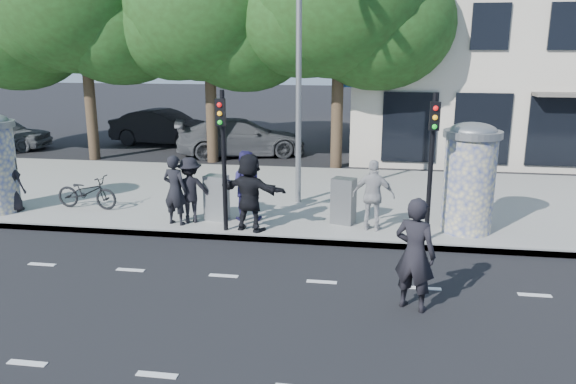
% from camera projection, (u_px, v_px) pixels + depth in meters
% --- Properties ---
extents(ground, '(120.00, 120.00, 0.00)m').
position_uv_depth(ground, '(203.00, 306.00, 10.05)').
color(ground, black).
rests_on(ground, ground).
extents(sidewalk, '(40.00, 8.00, 0.15)m').
position_uv_depth(sidewalk, '(276.00, 196.00, 17.20)').
color(sidewalk, gray).
rests_on(sidewalk, ground).
extents(curb, '(40.00, 0.10, 0.16)m').
position_uv_depth(curb, '(247.00, 238.00, 13.42)').
color(curb, slate).
rests_on(curb, ground).
extents(lane_dash_near, '(32.00, 0.12, 0.01)m').
position_uv_depth(lane_dash_near, '(157.00, 375.00, 7.94)').
color(lane_dash_near, silver).
rests_on(lane_dash_near, ground).
extents(lane_dash_far, '(32.00, 0.12, 0.01)m').
position_uv_depth(lane_dash_far, '(224.00, 276.00, 11.38)').
color(lane_dash_far, silver).
rests_on(lane_dash_far, ground).
extents(ad_column_right, '(1.36, 1.36, 2.65)m').
position_uv_depth(ad_column_right, '(469.00, 175.00, 13.39)').
color(ad_column_right, beige).
rests_on(ad_column_right, sidewalk).
extents(traffic_pole_near, '(0.22, 0.31, 3.40)m').
position_uv_depth(traffic_pole_near, '(223.00, 147.00, 13.20)').
color(traffic_pole_near, black).
rests_on(traffic_pole_near, sidewalk).
extents(traffic_pole_far, '(0.22, 0.31, 3.40)m').
position_uv_depth(traffic_pole_far, '(432.00, 152.00, 12.49)').
color(traffic_pole_far, black).
rests_on(traffic_pole_far, sidewalk).
extents(street_lamp, '(0.25, 0.93, 8.00)m').
position_uv_depth(street_lamp, '(299.00, 36.00, 15.07)').
color(street_lamp, slate).
rests_on(street_lamp, sidewalk).
extents(tree_near_left, '(6.80, 6.80, 8.97)m').
position_uv_depth(tree_near_left, '(208.00, 4.00, 21.19)').
color(tree_near_left, '#38281C').
rests_on(tree_near_left, ground).
extents(ped_a, '(0.82, 0.58, 1.59)m').
position_uv_depth(ped_a, '(10.00, 183.00, 15.17)').
color(ped_a, black).
rests_on(ped_a, sidewalk).
extents(ped_b, '(0.73, 0.57, 1.78)m').
position_uv_depth(ped_b, '(175.00, 190.00, 14.02)').
color(ped_b, black).
rests_on(ped_b, sidewalk).
extents(ped_c, '(0.95, 0.78, 1.82)m').
position_uv_depth(ped_c, '(245.00, 185.00, 14.40)').
color(ped_c, navy).
rests_on(ped_c, sidewalk).
extents(ped_d, '(1.24, 0.99, 1.68)m').
position_uv_depth(ped_d, '(190.00, 190.00, 14.21)').
color(ped_d, black).
rests_on(ped_d, sidewalk).
extents(ped_e, '(1.08, 0.70, 1.75)m').
position_uv_depth(ped_e, '(373.00, 196.00, 13.56)').
color(ped_e, '#A5A5A8').
rests_on(ped_e, sidewalk).
extents(ped_f, '(1.88, 1.15, 1.91)m').
position_uv_depth(ped_f, '(250.00, 192.00, 13.53)').
color(ped_f, black).
rests_on(ped_f, sidewalk).
extents(man_road, '(0.88, 0.77, 2.04)m').
position_uv_depth(man_road, '(415.00, 254.00, 9.74)').
color(man_road, black).
rests_on(man_road, ground).
extents(bicycle, '(0.73, 1.81, 0.93)m').
position_uv_depth(bicycle, '(87.00, 192.00, 15.50)').
color(bicycle, black).
rests_on(bicycle, sidewalk).
extents(cabinet_left, '(0.63, 0.51, 1.17)m').
position_uv_depth(cabinet_left, '(217.00, 198.00, 14.47)').
color(cabinet_left, gray).
rests_on(cabinet_left, sidewalk).
extents(cabinet_right, '(0.66, 0.56, 1.17)m').
position_uv_depth(cabinet_right, '(343.00, 201.00, 14.17)').
color(cabinet_right, slate).
rests_on(cabinet_right, sidewalk).
extents(car_left, '(2.15, 4.47, 1.47)m').
position_uv_depth(car_left, '(1.00, 133.00, 25.31)').
color(car_left, '#53575A').
rests_on(car_left, ground).
extents(car_mid, '(2.51, 5.24, 1.66)m').
position_uv_depth(car_mid, '(165.00, 128.00, 26.39)').
color(car_mid, black).
rests_on(car_mid, ground).
extents(car_right, '(3.70, 5.85, 1.58)m').
position_uv_depth(car_right, '(241.00, 137.00, 23.81)').
color(car_right, '#484A4E').
rests_on(car_right, ground).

